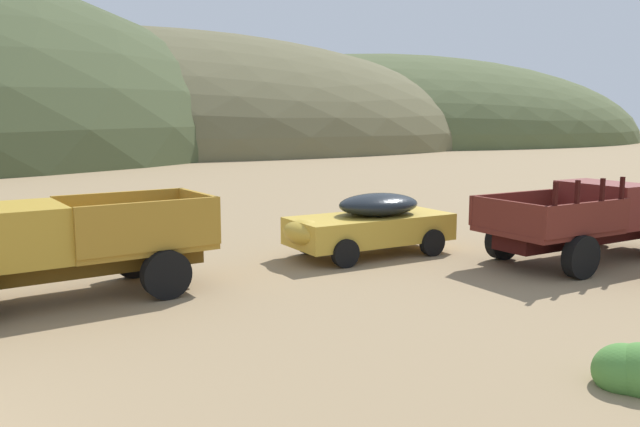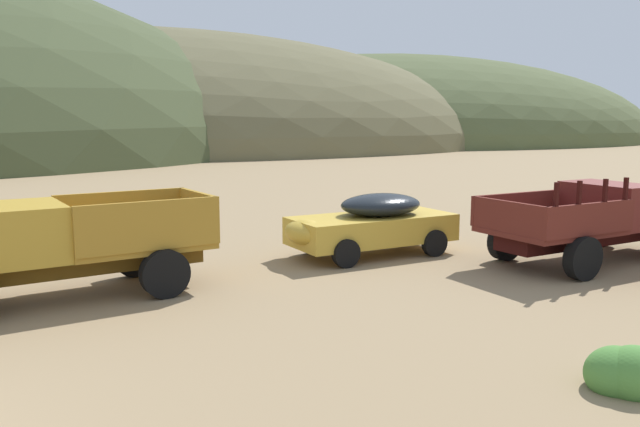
{
  "view_description": "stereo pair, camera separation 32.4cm",
  "coord_description": "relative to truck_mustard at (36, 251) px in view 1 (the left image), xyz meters",
  "views": [
    {
      "loc": [
        2.89,
        -7.11,
        3.46
      ],
      "look_at": [
        8.19,
        5.71,
        1.38
      ],
      "focal_mm": 35.83,
      "sensor_mm": 36.0,
      "label": 1
    },
    {
      "loc": [
        3.19,
        -7.23,
        3.46
      ],
      "look_at": [
        8.19,
        5.71,
        1.38
      ],
      "focal_mm": 35.83,
      "sensor_mm": 36.0,
      "label": 2
    }
  ],
  "objects": [
    {
      "name": "hill_distant",
      "position": [
        46.44,
        72.77,
        -1.01
      ],
      "size": [
        83.18,
        56.36,
        25.2
      ],
      "primitive_type": "ellipsoid",
      "color": "#4C5633",
      "rests_on": "ground"
    },
    {
      "name": "bush_front_left",
      "position": [
        7.21,
        -7.04,
        -0.81
      ],
      "size": [
        0.99,
        0.93,
        0.77
      ],
      "color": "#4C8438",
      "rests_on": "ground"
    },
    {
      "name": "truck_oxblood",
      "position": [
        12.83,
        -1.0,
        -0.01
      ],
      "size": [
        6.02,
        3.14,
        2.16
      ],
      "rotation": [
        0.0,
        0.0,
        0.14
      ],
      "color": "black",
      "rests_on": "ground"
    },
    {
      "name": "car_faded_yellow",
      "position": [
        7.61,
        1.51,
        -0.2
      ],
      "size": [
        4.62,
        2.39,
        1.57
      ],
      "rotation": [
        0.0,
        0.0,
        3.27
      ],
      "color": "gold",
      "rests_on": "ground"
    },
    {
      "name": "truck_mustard",
      "position": [
        0.0,
        0.0,
        0.0
      ],
      "size": [
        6.08,
        3.14,
        1.91
      ],
      "rotation": [
        0.0,
        0.0,
        3.34
      ],
      "color": "#593D12",
      "rests_on": "ground"
    },
    {
      "name": "hill_far_left",
      "position": [
        10.61,
        67.96,
        -1.01
      ],
      "size": [
        88.27,
        61.29,
        27.65
      ],
      "primitive_type": "ellipsoid",
      "color": "brown",
      "rests_on": "ground"
    }
  ]
}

